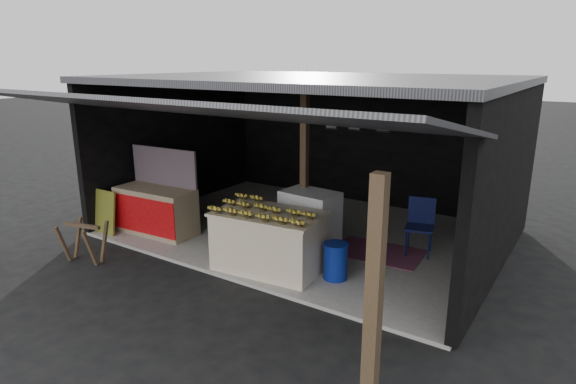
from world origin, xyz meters
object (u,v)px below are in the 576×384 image
Objects in this scene: banana_table at (269,241)px; neighbor_stall at (156,208)px; water_barrel at (335,262)px; plastic_chair at (420,221)px; sawhorse at (83,238)px; white_crate at (310,221)px.

neighbor_stall reaches higher than banana_table.
plastic_chair reaches higher than water_barrel.
sawhorse is 4.21m from water_barrel.
sawhorse is at bearing -156.67° from water_barrel.
water_barrel is (3.87, 1.67, -0.10)m from sawhorse.
banana_table is at bearing -144.46° from plastic_chair.
plastic_chair is at bearing 17.94° from neighbor_stall.
water_barrel is at bearing -125.14° from plastic_chair.
neighbor_stall is 3.85m from water_barrel.
banana_table is at bearing -166.46° from water_barrel.
sawhorse is 0.75× the size of plastic_chair.
white_crate is 1.45× the size of sawhorse.
white_crate is (0.12, 1.05, 0.05)m from banana_table.
banana_table is 1.71× the size of white_crate.
sawhorse is (-2.81, -1.41, -0.10)m from banana_table.
plastic_chair is (4.58, 3.41, 0.20)m from sawhorse.
sawhorse is 1.35× the size of water_barrel.
water_barrel is at bearing -35.37° from white_crate.
water_barrel is at bearing -2.61° from neighbor_stall.
white_crate is 3.04m from neighbor_stall.
plastic_chair is (0.71, 1.74, 0.30)m from water_barrel.
banana_table is 2.48× the size of sawhorse.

